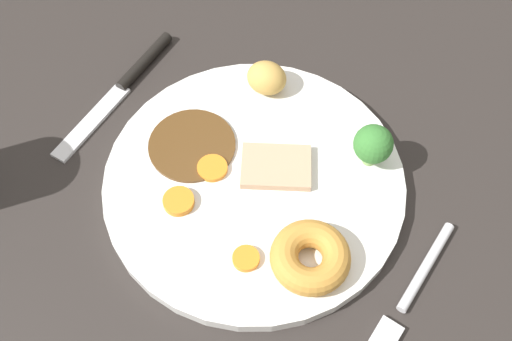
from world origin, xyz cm
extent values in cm
cube|color=#2B2623|center=(0.00, 0.00, 1.80)|extent=(120.00, 84.00, 3.60)
cylinder|color=white|center=(-3.63, -0.28, 4.30)|extent=(28.12, 28.12, 1.40)
cylinder|color=#563819|center=(3.29, 0.93, 5.15)|extent=(8.39, 8.39, 0.30)
cube|color=tan|center=(-4.58, -2.08, 5.40)|extent=(7.99, 7.60, 0.80)
torus|color=#C68938|center=(-12.64, 3.60, 6.21)|extent=(6.86, 6.86, 2.43)
ellipsoid|color=tan|center=(2.16, -9.13, 6.60)|extent=(4.74, 4.35, 3.19)
cylinder|color=orange|center=(0.04, 6.33, 5.35)|extent=(2.85, 2.85, 0.69)
cylinder|color=orange|center=(-8.24, 6.78, 5.27)|extent=(2.37, 2.37, 0.54)
cylinder|color=orange|center=(-0.14, 1.71, 5.24)|extent=(2.85, 2.85, 0.49)
cylinder|color=#8CB766|center=(-10.82, -8.30, 5.76)|extent=(1.24, 1.24, 1.53)
sphere|color=#387A33|center=(-10.82, -8.30, 7.81)|extent=(3.66, 3.66, 3.66)
cylinder|color=silver|center=(-20.55, -2.91, 4.05)|extent=(1.64, 9.54, 0.90)
cylinder|color=black|center=(15.01, -4.34, 4.20)|extent=(2.35, 8.58, 1.20)
cube|color=silver|center=(13.78, 4.58, 3.80)|extent=(3.11, 10.63, 0.40)
camera|label=1|loc=(-22.08, 22.52, 53.42)|focal=42.74mm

